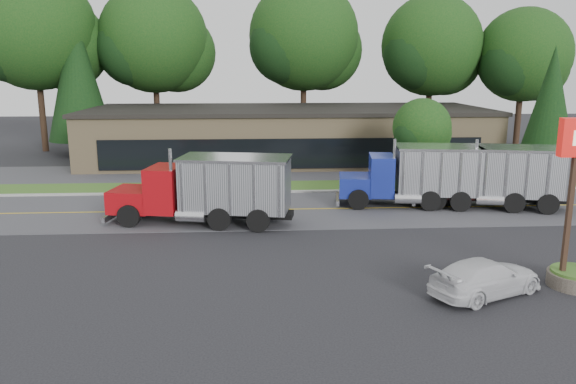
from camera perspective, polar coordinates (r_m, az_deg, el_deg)
The scene contains 19 objects.
ground at distance 21.92m, azimuth -1.21°, elevation -7.69°, with size 140.00×140.00×0.00m, color #2D2D32.
road at distance 30.51m, azimuth -1.88°, elevation -1.82°, with size 60.00×8.00×0.02m, color #55555A.
center_line at distance 30.51m, azimuth -1.88°, elevation -1.82°, with size 60.00×0.12×0.01m, color gold.
curb at distance 34.60m, azimuth -2.07°, elevation -0.09°, with size 60.00×0.30×0.12m, color #9E9E99.
grass_verge at distance 36.35m, azimuth -2.15°, elevation 0.53°, with size 60.00×3.40×0.03m, color #3A6221.
far_parking at distance 41.25m, azimuth -2.31°, elevation 1.99°, with size 60.00×7.00×0.02m, color #55555A.
strip_mall at distance 46.96m, azimuth -0.03°, elevation 5.77°, with size 32.00×12.00×4.00m, color tan.
tree_far_a at distance 56.08m, azimuth -24.10°, elevation 14.34°, with size 11.33×10.66×16.16m.
tree_far_b at distance 55.45m, azimuth -13.28°, elevation 14.43°, with size 10.62×10.00×15.15m.
tree_far_c at distance 54.94m, azimuth 1.78°, elevation 15.06°, with size 10.93×10.28×15.59m.
tree_far_d at distance 56.29m, azimuth 14.48°, elevation 13.75°, with size 9.99×9.40×14.24m.
tree_far_e at distance 57.35m, azimuth 22.86°, elevation 12.30°, with size 9.06×8.53×12.92m.
evergreen_left at distance 52.79m, azimuth -20.61°, elevation 11.12°, with size 5.56×5.56×12.63m.
evergreen_right at distance 43.86m, azimuth 25.10°, elevation 8.02°, with size 3.99×3.99×9.07m.
tree_verge at distance 37.42m, azimuth 13.49°, elevation 6.12°, with size 3.97×3.73×5.66m.
dump_truck_red at distance 27.69m, azimuth -7.82°, elevation 0.41°, with size 9.19×4.11×3.36m.
dump_truck_blue at distance 31.84m, azimuth 12.98°, elevation 1.79°, with size 7.89×3.61×3.36m.
dump_truck_maroon at distance 32.76m, azimuth 20.72°, elevation 1.59°, with size 8.35×4.30×3.36m.
rally_car at distance 20.40m, azimuth 19.45°, elevation -8.16°, with size 1.74×4.27×1.24m, color silver.
Camera 1 is at (-0.78, -20.54, 7.61)m, focal length 35.00 mm.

